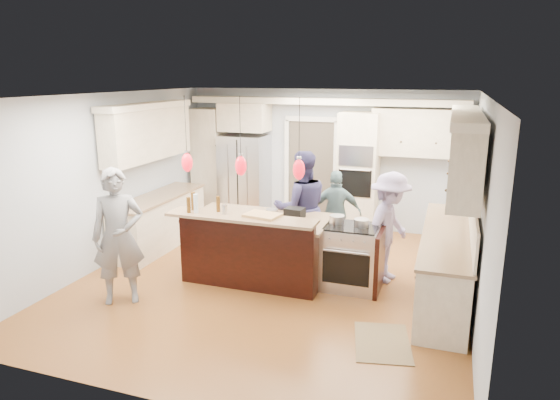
# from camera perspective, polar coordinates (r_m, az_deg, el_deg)

# --- Properties ---
(ground_plane) EXTENTS (6.00, 6.00, 0.00)m
(ground_plane) POSITION_cam_1_polar(r_m,az_deg,el_deg) (7.50, -0.88, -9.18)
(ground_plane) COLOR #9A5C2A
(ground_plane) RESTS_ON ground
(room_shell) EXTENTS (5.54, 6.04, 2.72)m
(room_shell) POSITION_cam_1_polar(r_m,az_deg,el_deg) (6.98, -0.94, 4.66)
(room_shell) COLOR #B2BCC6
(room_shell) RESTS_ON ground
(refrigerator) EXTENTS (0.90, 0.70, 1.80)m
(refrigerator) POSITION_cam_1_polar(r_m,az_deg,el_deg) (10.12, -4.08, 2.34)
(refrigerator) COLOR #B7B7BC
(refrigerator) RESTS_ON ground
(oven_column) EXTENTS (0.72, 0.69, 2.30)m
(oven_column) POSITION_cam_1_polar(r_m,az_deg,el_deg) (9.45, 8.92, 2.91)
(oven_column) COLOR beige
(oven_column) RESTS_ON ground
(back_upper_cabinets) EXTENTS (5.30, 0.61, 2.54)m
(back_upper_cabinets) POSITION_cam_1_polar(r_m,az_deg,el_deg) (9.82, 0.47, 6.57)
(back_upper_cabinets) COLOR beige
(back_upper_cabinets) RESTS_ON ground
(right_counter_run) EXTENTS (0.64, 3.10, 2.51)m
(right_counter_run) POSITION_cam_1_polar(r_m,az_deg,el_deg) (7.04, 19.05, -2.44)
(right_counter_run) COLOR beige
(right_counter_run) RESTS_ON ground
(left_cabinets) EXTENTS (0.64, 2.30, 2.51)m
(left_cabinets) POSITION_cam_1_polar(r_m,az_deg,el_deg) (8.92, -14.05, 1.34)
(left_cabinets) COLOR beige
(left_cabinets) RESTS_ON ground
(kitchen_island) EXTENTS (2.10, 1.46, 1.12)m
(kitchen_island) POSITION_cam_1_polar(r_m,az_deg,el_deg) (7.47, -2.51, -5.30)
(kitchen_island) COLOR black
(kitchen_island) RESTS_ON ground
(island_range) EXTENTS (0.82, 0.71, 0.92)m
(island_range) POSITION_cam_1_polar(r_m,az_deg,el_deg) (7.18, 8.31, -6.49)
(island_range) COLOR #B7B7BC
(island_range) RESTS_ON ground
(pendant_lights) EXTENTS (1.75, 0.15, 1.03)m
(pendant_lights) POSITION_cam_1_polar(r_m,az_deg,el_deg) (6.61, -4.50, 3.94)
(pendant_lights) COLOR black
(pendant_lights) RESTS_ON ground
(person_bar_end) EXTENTS (0.79, 0.72, 1.82)m
(person_bar_end) POSITION_cam_1_polar(r_m,az_deg,el_deg) (6.88, -18.00, -4.00)
(person_bar_end) COLOR slate
(person_bar_end) RESTS_ON ground
(person_far_left) EXTENTS (1.11, 1.03, 1.83)m
(person_far_left) POSITION_cam_1_polar(r_m,az_deg,el_deg) (7.91, 2.46, -0.92)
(person_far_left) COLOR #2B2A51
(person_far_left) RESTS_ON ground
(person_far_right) EXTENTS (0.89, 0.50, 1.44)m
(person_far_right) POSITION_cam_1_polar(r_m,az_deg,el_deg) (8.40, 6.44, -1.47)
(person_far_right) COLOR slate
(person_far_right) RESTS_ON ground
(person_range_side) EXTENTS (0.86, 1.18, 1.63)m
(person_range_side) POSITION_cam_1_polar(r_m,az_deg,el_deg) (7.41, 12.38, -3.10)
(person_range_side) COLOR #9284B2
(person_range_side) RESTS_ON ground
(floor_rug) EXTENTS (0.78, 1.00, 0.01)m
(floor_rug) POSITION_cam_1_polar(r_m,az_deg,el_deg) (6.03, 11.61, -15.65)
(floor_rug) COLOR olive
(floor_rug) RESTS_ON ground
(water_bottle) EXTENTS (0.07, 0.07, 0.26)m
(water_bottle) POSITION_cam_1_polar(r_m,az_deg,el_deg) (6.93, -9.60, -0.40)
(water_bottle) COLOR silver
(water_bottle) RESTS_ON kitchen_island
(beer_bottle_a) EXTENTS (0.08, 0.08, 0.25)m
(beer_bottle_a) POSITION_cam_1_polar(r_m,az_deg,el_deg) (7.09, -9.88, -0.12)
(beer_bottle_a) COLOR #4E300E
(beer_bottle_a) RESTS_ON kitchen_island
(beer_bottle_b) EXTENTS (0.07, 0.07, 0.22)m
(beer_bottle_b) POSITION_cam_1_polar(r_m,az_deg,el_deg) (6.96, -10.40, -0.55)
(beer_bottle_b) COLOR #4E300E
(beer_bottle_b) RESTS_ON kitchen_island
(beer_bottle_c) EXTENTS (0.06, 0.06, 0.22)m
(beer_bottle_c) POSITION_cam_1_polar(r_m,az_deg,el_deg) (6.95, -7.08, -0.47)
(beer_bottle_c) COLOR #4E300E
(beer_bottle_c) RESTS_ON kitchen_island
(drink_can) EXTENTS (0.09, 0.09, 0.13)m
(drink_can) POSITION_cam_1_polar(r_m,az_deg,el_deg) (6.83, -6.35, -1.09)
(drink_can) COLOR #B7B7BC
(drink_can) RESTS_ON kitchen_island
(cutting_board) EXTENTS (0.51, 0.40, 0.04)m
(cutting_board) POSITION_cam_1_polar(r_m,az_deg,el_deg) (6.69, -2.02, -1.74)
(cutting_board) COLOR tan
(cutting_board) RESTS_ON kitchen_island
(pot_large) EXTENTS (0.21, 0.21, 0.12)m
(pot_large) POSITION_cam_1_polar(r_m,az_deg,el_deg) (7.08, 6.52, -2.24)
(pot_large) COLOR #B7B7BC
(pot_large) RESTS_ON island_range
(pot_small) EXTENTS (0.21, 0.21, 0.11)m
(pot_small) POSITION_cam_1_polar(r_m,az_deg,el_deg) (7.01, 9.31, -2.58)
(pot_small) COLOR #B7B7BC
(pot_small) RESTS_ON island_range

